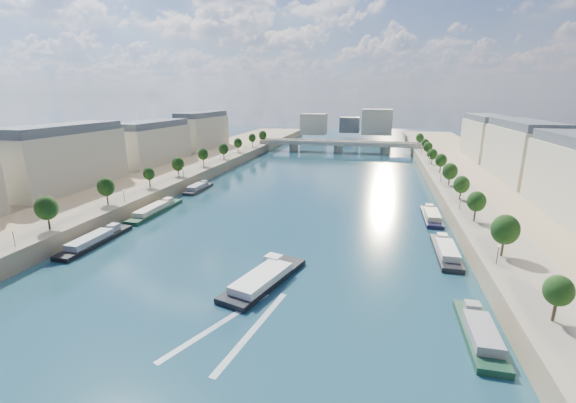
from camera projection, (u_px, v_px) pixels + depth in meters
The scene contains 17 objects.
ground at pixel (300, 203), 143.84m from camera, with size 700.00×700.00×0.00m, color #0C2637.
quay_left at pixel (129, 186), 159.02m from camera, with size 44.00×520.00×5.00m, color #9E8460.
quay_right at pixel (513, 209), 127.33m from camera, with size 44.00×520.00×5.00m, color #9E8460.
pave_left at pixel (161, 182), 155.04m from camera, with size 14.00×520.00×0.10m, color gray.
pave_right at pixel (465, 199), 129.96m from camera, with size 14.00×520.00×0.10m, color gray.
trees_left at pixel (167, 168), 155.03m from camera, with size 4.80×268.80×8.26m.
trees_right at pixel (455, 177), 138.33m from camera, with size 4.80×268.80×8.26m.
lamps_left at pixel (157, 181), 143.93m from camera, with size 0.36×200.36×4.28m.
lamps_right at pixel (449, 187), 134.91m from camera, with size 0.36×200.36×4.28m.
buildings_left at pixel (117, 148), 169.42m from camera, with size 16.00×226.00×23.20m.
buildings_right at pixel (550, 163), 132.02m from camera, with size 16.00×226.00×23.20m.
skyline at pixel (352, 123), 345.23m from camera, with size 79.00×42.00×22.00m.
bridge at pixel (338, 145), 269.19m from camera, with size 112.00×12.00×8.15m.
tour_barge at pixel (264, 279), 82.12m from camera, with size 13.79×25.78×3.57m.
wake at pixel (237, 326), 66.70m from camera, with size 14.82×25.85×0.04m.
moored_barges_left at pixel (83, 247), 99.45m from camera, with size 5.00×155.98×3.60m.
moored_barges_right at pixel (461, 289), 78.04m from camera, with size 5.00×124.63×3.60m.
Camera 1 is at (27.32, -35.89, 38.71)m, focal length 24.00 mm.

